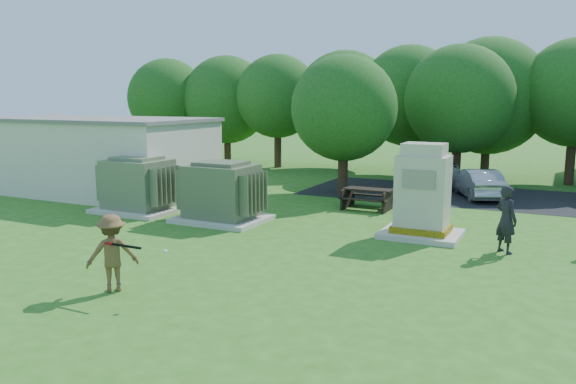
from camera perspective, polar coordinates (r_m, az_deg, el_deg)
The scene contains 14 objects.
ground at distance 14.53m, azimuth -7.06°, elevation -7.43°, with size 120.00×120.00×0.00m, color #2D6619.
service_building at distance 26.49m, azimuth -18.83°, elevation 3.37°, with size 10.00×5.00×3.20m, color beige.
service_building_roof at distance 26.37m, azimuth -19.03°, elevation 6.99°, with size 10.20×5.20×0.15m, color slate.
parking_strip at distance 25.44m, azimuth 24.33°, elevation -0.84°, with size 20.00×6.00×0.01m, color #232326.
transformer_left at distance 21.69m, azimuth -14.98°, elevation 0.60°, with size 3.00×2.40×2.07m.
transformer_right at distance 19.48m, azimuth -6.75°, elevation -0.13°, with size 3.00×2.40×2.07m.
generator_cabinet at distance 17.57m, azimuth 13.50°, elevation -0.43°, with size 2.36×1.93×2.88m.
picnic_table at distance 21.67m, azimuth 8.09°, elevation -0.43°, with size 1.87×1.40×0.80m.
batter at distance 12.98m, azimuth -17.44°, elevation -5.93°, with size 1.11×0.64×1.73m, color brown.
person_by_generator at distance 16.48m, azimuth 21.28°, elevation -2.60°, with size 0.69×0.45×1.89m, color black.
car_white at distance 26.27m, azimuth 14.23°, elevation 1.66°, with size 1.76×4.38×1.49m, color silver.
car_silver_a at distance 25.24m, azimuth 18.72°, elevation 0.85°, with size 1.32×3.78×1.25m, color #A1A1A6.
batting_equipment at distance 12.40m, azimuth -15.95°, elevation -5.33°, with size 1.55×0.25×0.12m.
tree_row at distance 30.66m, azimuth 15.29°, elevation 9.11°, with size 41.30×13.30×7.30m.
Camera 1 is at (7.69, -11.58, 4.24)m, focal length 35.00 mm.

